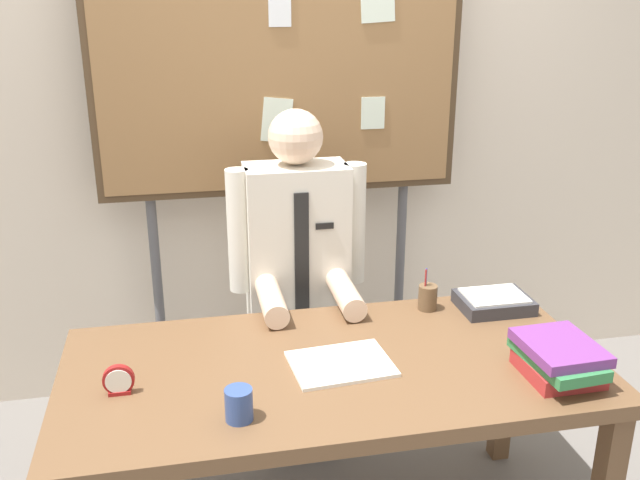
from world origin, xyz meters
name	(u,v)px	position (x,y,z in m)	size (l,w,h in m)	color
back_wall	(274,108)	(0.00, 1.25, 1.35)	(6.40, 0.08, 2.70)	beige
desk	(332,386)	(0.00, 0.00, 0.65)	(1.72, 0.83, 0.73)	brown
person	(298,297)	(0.00, 0.65, 0.67)	(0.55, 0.56, 1.44)	#2D2D33
bulletin_board	(280,66)	(0.00, 1.04, 1.56)	(1.57, 0.09, 2.15)	#4C3823
book_stack	(558,359)	(0.66, -0.22, 0.79)	(0.23, 0.30, 0.12)	#B22D2D
open_notebook	(341,364)	(0.02, -0.02, 0.74)	(0.31, 0.24, 0.01)	white
desk_clock	(119,381)	(-0.66, -0.05, 0.77)	(0.09, 0.04, 0.09)	maroon
coffee_mug	(239,405)	(-0.32, -0.25, 0.78)	(0.08, 0.08, 0.10)	#334C8C
pen_holder	(428,297)	(0.43, 0.32, 0.78)	(0.07, 0.07, 0.16)	brown
paper_tray	(494,302)	(0.68, 0.28, 0.76)	(0.26, 0.20, 0.06)	#333338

